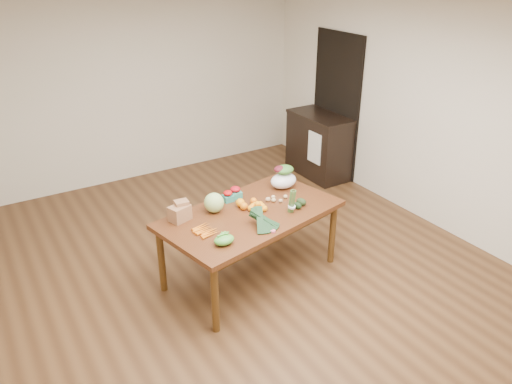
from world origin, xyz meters
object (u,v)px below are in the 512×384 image
cabinet (319,145)px  salad_bag (284,178)px  cabbage (214,203)px  mandarin_cluster (258,205)px  asparagus_bundle (292,201)px  dining_table (251,244)px  kale_bunch (265,221)px  paper_bag (180,212)px

cabinet → salad_bag: (-1.64, -1.44, 0.40)m
cabbage → mandarin_cluster: size_ratio=1.11×
mandarin_cluster → salad_bag: size_ratio=0.60×
cabinet → salad_bag: 2.22m
asparagus_bundle → salad_bag: asparagus_bundle is taller
dining_table → kale_bunch: kale_bunch is taller
cabbage → salad_bag: size_ratio=0.66×
cabbage → mandarin_cluster: (0.39, -0.19, -0.05)m
kale_bunch → cabinet: bearing=30.6°
cabinet → cabbage: cabbage is taller
cabinet → kale_bunch: (-2.29, -2.09, 0.36)m
mandarin_cluster → paper_bag: bearing=164.3°
paper_bag → asparagus_bundle: 1.10m
salad_bag → asparagus_bundle: bearing=-116.3°
dining_table → salad_bag: bearing=15.1°
mandarin_cluster → kale_bunch: (-0.13, -0.35, 0.03)m
kale_bunch → salad_bag: salad_bag is taller
asparagus_bundle → salad_bag: size_ratio=0.83×
mandarin_cluster → cabinet: bearing=38.8°
paper_bag → asparagus_bundle: bearing=-23.4°
dining_table → mandarin_cluster: size_ratio=9.94×
cabinet → kale_bunch: bearing=-137.6°
paper_bag → salad_bag: salad_bag is taller
salad_bag → paper_bag: bearing=-176.1°
kale_bunch → dining_table: bearing=70.7°
mandarin_cluster → salad_bag: salad_bag is taller
paper_bag → kale_bunch: 0.84m
mandarin_cluster → kale_bunch: kale_bunch is taller
paper_bag → salad_bag: bearing=3.9°
dining_table → kale_bunch: (-0.05, -0.34, 0.45)m
cabinet → salad_bag: bearing=-138.7°
dining_table → asparagus_bundle: size_ratio=7.16×
paper_bag → salad_bag: 1.27m
salad_bag → dining_table: bearing=-153.2°
dining_table → cabbage: cabbage is taller
paper_bag → kale_bunch: size_ratio=0.65×
paper_bag → mandarin_cluster: 0.78m
cabbage → kale_bunch: cabbage is taller
kale_bunch → asparagus_bundle: 0.41m
dining_table → cabinet: size_ratio=1.75×
cabbage → asparagus_bundle: 0.77m
mandarin_cluster → asparagus_bundle: (0.26, -0.23, 0.08)m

